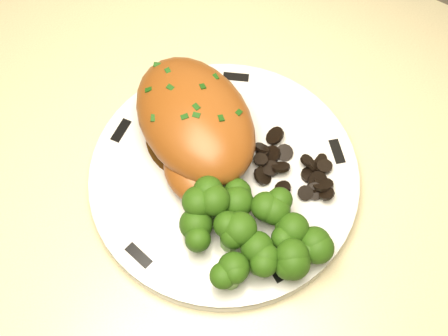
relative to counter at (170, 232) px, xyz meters
The scene contains 11 objects.
counter is the anchor object (origin of this frame).
plate 0.47m from the counter, 16.25° to the right, with size 0.27×0.27×0.02m, color silver.
rim_accent_0 0.52m from the counter, ahead, with size 0.03×0.01×0.00m, color black.
rim_accent_1 0.47m from the counter, 35.14° to the left, with size 0.03×0.01×0.00m, color black.
rim_accent_2 0.47m from the counter, 65.66° to the right, with size 0.03×0.01×0.00m, color black.
rim_accent_3 0.50m from the counter, 52.20° to the right, with size 0.03×0.01×0.00m, color black.
rim_accent_4 0.53m from the counter, 21.47° to the right, with size 0.03×0.01×0.00m, color black.
gravy_pool 0.47m from the counter, 11.95° to the right, with size 0.10×0.10×0.00m, color #3A220A.
chicken_breast 0.50m from the counter, 14.43° to the right, with size 0.19×0.17×0.06m.
mushroom_pile 0.51m from the counter, ahead, with size 0.08×0.06×0.02m.
broccoli_florets 0.53m from the counter, 23.95° to the right, with size 0.13×0.10×0.04m.
Camera 1 is at (0.34, 1.42, 1.41)m, focal length 45.00 mm.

